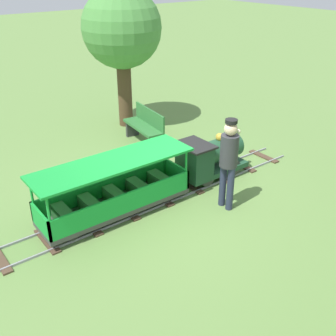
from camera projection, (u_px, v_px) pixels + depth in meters
ground_plane at (172, 193)px, 7.56m from camera, size 60.00×60.00×0.00m
track at (159, 197)px, 7.40m from camera, size 0.74×6.40×0.04m
locomotive at (210, 157)px, 7.84m from camera, size 0.70×1.45×0.99m
passenger_car at (115, 193)px, 6.73m from camera, size 0.80×2.70×0.97m
conductor_person at (229, 157)px, 6.71m from camera, size 0.30×0.30×1.62m
park_bench at (145, 127)px, 9.43m from camera, size 1.34×0.54×0.82m
oak_tree_near at (122, 30)px, 9.64m from camera, size 1.91×1.91×3.39m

